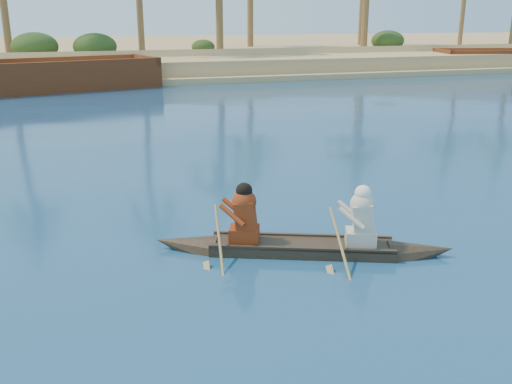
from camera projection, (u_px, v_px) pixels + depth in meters
name	position (u px, v px, depth m)	size (l,w,h in m)	color
ground	(243.00, 190.00, 13.82)	(160.00, 160.00, 0.00)	navy
sandy_embankment	(106.00, 53.00, 56.25)	(150.00, 51.00, 1.50)	tan
shrub_cluster	(120.00, 56.00, 42.07)	(100.00, 6.00, 2.40)	#1A3915
canoe	(302.00, 238.00, 10.06)	(5.15, 2.67, 1.45)	#392B1F
barge_mid	(49.00, 78.00, 32.16)	(12.66, 6.87, 2.01)	#612914
barge_right	(509.00, 61.00, 44.71)	(11.63, 6.22, 1.85)	#612914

